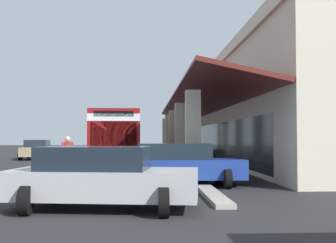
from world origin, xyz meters
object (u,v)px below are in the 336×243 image
object	(u,v)px
transit_bus	(119,134)
parked_sedan_tan	(37,149)
pedestrian	(68,155)
potted_palm	(189,149)
parked_sedan_silver	(102,177)
parked_sedan_blue	(178,164)

from	to	relation	value
transit_bus	parked_sedan_tan	xyz separation A→B (m)	(-6.12, -6.65, -1.10)
pedestrian	potted_palm	size ratio (longest dim) A/B	0.57
transit_bus	parked_sedan_tan	world-z (taller)	transit_bus
parked_sedan_tan	parked_sedan_silver	size ratio (longest dim) A/B	0.99
transit_bus	parked_sedan_blue	xyz separation A→B (m)	(11.20, 2.83, -1.10)
transit_bus	pedestrian	world-z (taller)	transit_bus
parked_sedan_silver	potted_palm	distance (m)	23.75
parked_sedan_silver	parked_sedan_blue	bearing A→B (deg)	154.08
transit_bus	pedestrian	xyz separation A→B (m)	(8.50, -1.50, -0.88)
parked_sedan_tan	parked_sedan_silver	distance (m)	22.93
parked_sedan_tan	pedestrian	world-z (taller)	pedestrian
transit_bus	parked_sedan_blue	size ratio (longest dim) A/B	2.56
parked_sedan_tan	potted_palm	world-z (taller)	potted_palm
parked_sedan_blue	parked_sedan_silver	distance (m)	4.91
parked_sedan_blue	parked_sedan_tan	size ratio (longest dim) A/B	0.97
parked_sedan_tan	pedestrian	size ratio (longest dim) A/B	2.63
parked_sedan_blue	pedestrian	bearing A→B (deg)	-121.97
parked_sedan_silver	potted_palm	world-z (taller)	potted_palm
transit_bus	parked_sedan_blue	distance (m)	11.60
pedestrian	transit_bus	bearing A→B (deg)	170.00
parked_sedan_blue	potted_palm	distance (m)	19.05
parked_sedan_tan	pedestrian	distance (m)	15.50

